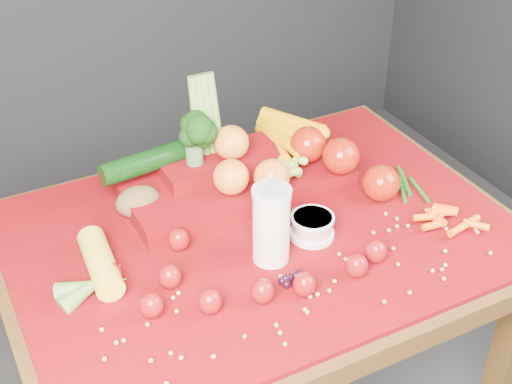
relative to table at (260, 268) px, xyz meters
name	(u,v)px	position (x,y,z in m)	size (l,w,h in m)	color
table	(260,268)	(0.00, 0.00, 0.00)	(1.10, 0.80, 0.75)	#37230C
red_cloth	(260,232)	(0.00, 0.00, 0.10)	(1.05, 0.75, 0.01)	#6C030C
milk_glass	(271,222)	(-0.02, -0.09, 0.20)	(0.08, 0.08, 0.17)	silver
yogurt_bowl	(312,226)	(0.09, -0.07, 0.13)	(0.10, 0.10, 0.05)	silver
strawberry_scatter	(236,275)	(-0.12, -0.14, 0.13)	(0.54, 0.28, 0.06)	maroon
dark_grape_cluster	(297,281)	(-0.02, -0.19, 0.12)	(0.06, 0.05, 0.03)	black
soybean_scatter	(308,283)	(0.00, -0.20, 0.11)	(0.84, 0.24, 0.01)	#AD904A
corn_ear	(95,278)	(-0.37, -0.01, 0.13)	(0.19, 0.24, 0.06)	yellow
potato	(138,201)	(-0.21, 0.18, 0.14)	(0.10, 0.07, 0.07)	brown
baby_carrot_pile	(451,219)	(0.38, -0.18, 0.12)	(0.17, 0.17, 0.03)	#ED5908
green_bean_pile	(405,186)	(0.38, -0.01, 0.11)	(0.14, 0.12, 0.01)	#185012
produce_mound	(250,167)	(0.05, 0.15, 0.17)	(0.62, 0.37, 0.27)	#6C030C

